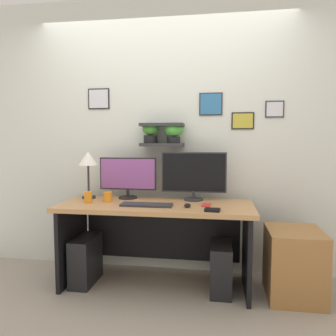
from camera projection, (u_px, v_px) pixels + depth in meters
ground_plane at (156, 285)px, 3.01m from camera, size 8.00×8.00×0.00m
back_wall_assembly at (164, 136)px, 3.32m from camera, size 4.40×0.24×2.70m
desk at (157, 225)px, 3.02m from camera, size 1.71×0.68×0.75m
monitor_left at (128, 176)px, 3.19m from camera, size 0.55×0.18×0.39m
monitor_right at (194, 175)px, 3.09m from camera, size 0.60×0.18×0.45m
keyboard at (146, 205)px, 2.84m from camera, size 0.44×0.14×0.02m
computer_mouse at (187, 205)px, 2.78m from camera, size 0.06×0.09×0.03m
desk_lamp at (88, 162)px, 3.18m from camera, size 0.18×0.18×0.45m
cell_phone at (206, 205)px, 2.85m from camera, size 0.08×0.15×0.01m
coffee_mug at (108, 197)px, 3.02m from camera, size 0.08×0.08×0.09m
pen_cup at (88, 197)px, 2.98m from camera, size 0.07×0.07×0.10m
scissors_tray at (212, 210)px, 2.62m from camera, size 0.13×0.09×0.02m
drawer_cabinet at (294, 264)px, 2.77m from camera, size 0.44×0.50×0.57m
computer_tower_left at (86, 260)px, 3.05m from camera, size 0.18×0.40×0.43m
computer_tower_right at (221, 268)px, 2.87m from camera, size 0.18×0.40×0.42m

